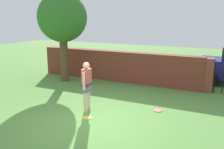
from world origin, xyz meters
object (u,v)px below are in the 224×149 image
Objects in this scene: tree at (62,18)px; frisbee_red at (158,111)px; frisbee_yellow at (87,118)px; person at (87,84)px.

frisbee_red is at bearing -19.90° from tree.
frisbee_red is 1.00× the size of frisbee_yellow.
frisbee_yellow is (-1.76, -1.57, 0.00)m from frisbee_red.
tree is 5.69m from frisbee_yellow.
person is 6.00× the size of frisbee_yellow.
tree is 4.69m from person.
person is 6.00× the size of frisbee_red.
frisbee_red and frisbee_yellow have the same top height.
tree is 6.26m from frisbee_red.
tree is at bearing -142.57° from person.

